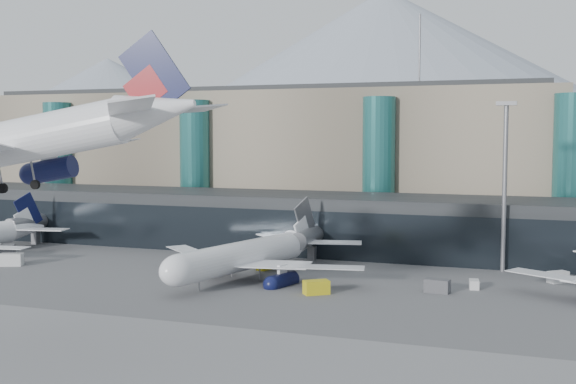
# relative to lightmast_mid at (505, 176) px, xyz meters

# --- Properties ---
(ground) EXTENTS (900.00, 900.00, 0.00)m
(ground) POSITION_rel_lightmast_mid_xyz_m (-30.00, -48.00, -14.42)
(ground) COLOR #515154
(ground) RESTS_ON ground
(runway_strip) EXTENTS (400.00, 40.00, 0.04)m
(runway_strip) POSITION_rel_lightmast_mid_xyz_m (-30.00, -63.00, -14.40)
(runway_strip) COLOR slate
(runway_strip) RESTS_ON ground
(runway_markings) EXTENTS (128.00, 1.00, 0.02)m
(runway_markings) POSITION_rel_lightmast_mid_xyz_m (-30.00, -63.00, -14.37)
(runway_markings) COLOR gold
(runway_markings) RESTS_ON ground
(concourse) EXTENTS (170.00, 27.00, 10.00)m
(concourse) POSITION_rel_lightmast_mid_xyz_m (-30.02, 9.73, -9.45)
(concourse) COLOR black
(concourse) RESTS_ON ground
(terminal_main) EXTENTS (130.00, 30.00, 31.00)m
(terminal_main) POSITION_rel_lightmast_mid_xyz_m (-55.00, 42.00, 1.03)
(terminal_main) COLOR gray
(terminal_main) RESTS_ON ground
(teal_towers) EXTENTS (116.40, 19.40, 46.00)m
(teal_towers) POSITION_rel_lightmast_mid_xyz_m (-44.99, 26.01, -0.41)
(teal_towers) COLOR #236362
(teal_towers) RESTS_ON ground
(mountain_ridge) EXTENTS (910.00, 400.00, 110.00)m
(mountain_ridge) POSITION_rel_lightmast_mid_xyz_m (-14.03, 332.00, 31.33)
(mountain_ridge) COLOR gray
(mountain_ridge) RESTS_ON ground
(lightmast_mid) EXTENTS (3.00, 1.20, 25.60)m
(lightmast_mid) POSITION_rel_lightmast_mid_xyz_m (0.00, 0.00, 0.00)
(lightmast_mid) COLOR slate
(lightmast_mid) RESTS_ON ground
(hero_jet) EXTENTS (35.89, 36.31, 11.74)m
(hero_jet) POSITION_rel_lightmast_mid_xyz_m (-38.58, -57.87, 6.80)
(hero_jet) COLOR white
(hero_jet) RESTS_ON ground
(jet_parked_mid) EXTENTS (36.16, 37.49, 12.04)m
(jet_parked_mid) POSITION_rel_lightmast_mid_xyz_m (-33.82, -15.53, -9.87)
(jet_parked_mid) COLOR white
(jet_parked_mid) RESTS_ON ground
(veh_a) EXTENTS (3.94, 3.14, 1.94)m
(veh_a) POSITION_rel_lightmast_mid_xyz_m (-73.46, -21.07, -13.45)
(veh_a) COLOR silver
(veh_a) RESTS_ON ground
(veh_b) EXTENTS (2.02, 2.56, 1.30)m
(veh_b) POSITION_rel_lightmast_mid_xyz_m (-34.49, -10.95, -13.77)
(veh_b) COLOR gold
(veh_b) RESTS_ON ground
(veh_c) EXTENTS (3.40, 2.10, 1.78)m
(veh_c) POSITION_rel_lightmast_mid_xyz_m (-7.23, -18.15, -13.53)
(veh_c) COLOR #45454A
(veh_c) RESTS_ON ground
(veh_d) EXTENTS (3.09, 2.96, 1.59)m
(veh_d) POSITION_rel_lightmast_mid_xyz_m (7.77, -5.97, -13.62)
(veh_d) COLOR silver
(veh_d) RESTS_ON ground
(veh_f) EXTENTS (3.61, 4.13, 2.05)m
(veh_f) POSITION_rel_lightmast_mid_xyz_m (-79.38, -14.95, -13.40)
(veh_f) COLOR #45454A
(veh_f) RESTS_ON ground
(veh_g) EXTENTS (1.53, 2.27, 1.23)m
(veh_g) POSITION_rel_lightmast_mid_xyz_m (-2.90, -14.14, -13.80)
(veh_g) COLOR silver
(veh_g) RESTS_ON ground
(veh_h) EXTENTS (3.63, 3.33, 1.80)m
(veh_h) POSITION_rel_lightmast_mid_xyz_m (-21.87, -24.39, -13.52)
(veh_h) COLOR gold
(veh_h) RESTS_ON ground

